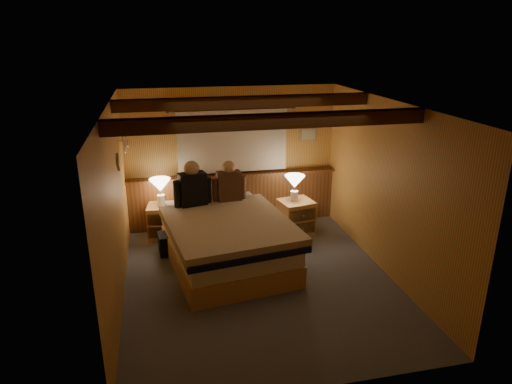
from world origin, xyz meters
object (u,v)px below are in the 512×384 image
object	(u,v)px
nightstand_left	(164,221)
bed	(227,241)
nightstand_right	(296,217)
lamp_right	(295,183)
person_left	(193,187)
person_right	(229,184)
lamp_left	(160,187)
duffel_bag	(176,242)

from	to	relation	value
nightstand_left	bed	bearing A→B (deg)	-45.93
nightstand_right	lamp_right	xyz separation A→B (m)	(-0.03, 0.03, 0.60)
nightstand_right	person_left	bearing A→B (deg)	175.15
bed	lamp_right	xyz separation A→B (m)	(1.27, 0.88, 0.51)
nightstand_left	person_right	xyz separation A→B (m)	(1.04, -0.42, 0.71)
bed	nightstand_left	bearing A→B (deg)	117.77
lamp_right	person_left	size ratio (longest dim) A/B	0.60
person_right	lamp_left	bearing A→B (deg)	153.25
bed	nightstand_right	distance (m)	1.56
nightstand_right	duffel_bag	xyz separation A→B (m)	(-2.02, -0.29, -0.12)
nightstand_left	lamp_left	xyz separation A→B (m)	(-0.02, 0.03, 0.59)
bed	person_right	xyz separation A→B (m)	(0.16, 0.78, 0.61)
bed	duffel_bag	bearing A→B (deg)	133.19
nightstand_right	person_left	size ratio (longest dim) A/B	0.84
lamp_right	person_left	distance (m)	1.70
bed	duffel_bag	size ratio (longest dim) A/B	4.20
lamp_left	person_left	bearing A→B (deg)	-48.71
nightstand_right	person_right	bearing A→B (deg)	173.06
nightstand_right	duffel_bag	distance (m)	2.04
nightstand_right	lamp_right	world-z (taller)	lamp_right
person_right	duffel_bag	distance (m)	1.22
person_left	person_right	xyz separation A→B (m)	(0.58, 0.10, -0.03)
nightstand_left	nightstand_right	size ratio (longest dim) A/B	0.93
duffel_bag	lamp_left	bearing A→B (deg)	100.64
lamp_right	nightstand_right	bearing A→B (deg)	-38.83
person_right	duffel_bag	size ratio (longest dim) A/B	1.20
nightstand_left	nightstand_right	world-z (taller)	nightstand_right
bed	nightstand_right	xyz separation A→B (m)	(1.31, 0.85, -0.09)
bed	lamp_left	distance (m)	1.59
person_right	bed	bearing A→B (deg)	-105.83
lamp_right	bed	bearing A→B (deg)	-145.33
lamp_left	lamp_right	xyz separation A→B (m)	(2.17, -0.34, 0.02)
bed	lamp_left	world-z (taller)	lamp_left
bed	person_right	world-z (taller)	person_right
person_left	duffel_bag	xyz separation A→B (m)	(-0.30, -0.11, -0.84)
nightstand_right	duffel_bag	size ratio (longest dim) A/B	1.10
nightstand_left	person_left	bearing A→B (deg)	-40.54
lamp_left	person_right	xyz separation A→B (m)	(1.06, -0.45, 0.12)
person_left	duffel_bag	world-z (taller)	person_left
lamp_left	lamp_right	bearing A→B (deg)	-8.99
person_left	duffel_bag	size ratio (longest dim) A/B	1.30
nightstand_left	duffel_bag	bearing A→B (deg)	-67.63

